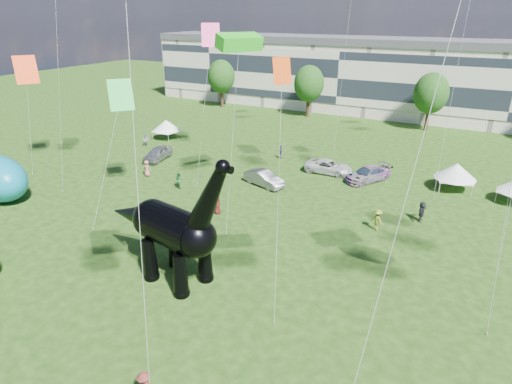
% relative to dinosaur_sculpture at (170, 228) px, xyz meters
% --- Properties ---
extents(ground, '(220.00, 220.00, 0.00)m').
position_rel_dinosaur_sculpture_xyz_m(ground, '(1.65, -2.08, -3.86)').
color(ground, '#16330C').
rests_on(ground, ground).
extents(terrace_row, '(78.00, 11.00, 12.00)m').
position_rel_dinosaur_sculpture_xyz_m(terrace_row, '(-6.35, 59.92, 2.14)').
color(terrace_row, beige).
rests_on(terrace_row, ground).
extents(tree_far_left, '(5.20, 5.20, 9.44)m').
position_rel_dinosaur_sculpture_xyz_m(tree_far_left, '(-28.35, 50.92, 2.43)').
color(tree_far_left, '#382314').
rests_on(tree_far_left, ground).
extents(tree_mid_left, '(5.20, 5.20, 9.44)m').
position_rel_dinosaur_sculpture_xyz_m(tree_mid_left, '(-10.35, 50.92, 2.43)').
color(tree_mid_left, '#382314').
rests_on(tree_mid_left, ground).
extents(tree_mid_right, '(5.20, 5.20, 9.44)m').
position_rel_dinosaur_sculpture_xyz_m(tree_mid_right, '(9.65, 50.92, 2.43)').
color(tree_mid_right, '#382314').
rests_on(tree_mid_right, ground).
extents(dinosaur_sculpture, '(12.56, 4.38, 10.22)m').
position_rel_dinosaur_sculpture_xyz_m(dinosaur_sculpture, '(0.00, 0.00, 0.00)').
color(dinosaur_sculpture, black).
rests_on(dinosaur_sculpture, ground).
extents(car_silver, '(2.74, 5.17, 1.68)m').
position_rel_dinosaur_sculpture_xyz_m(car_silver, '(-17.97, 19.57, -3.02)').
color(car_silver, '#ACADB1').
rests_on(car_silver, ground).
extents(car_grey, '(5.10, 3.06, 1.59)m').
position_rel_dinosaur_sculpture_xyz_m(car_grey, '(-2.22, 18.31, -3.07)').
color(car_grey, slate).
rests_on(car_grey, ground).
extents(car_white, '(5.58, 2.70, 1.53)m').
position_rel_dinosaur_sculpture_xyz_m(car_white, '(2.62, 25.28, -3.09)').
color(car_white, silver).
rests_on(car_white, ground).
extents(car_dark, '(4.88, 5.95, 1.62)m').
position_rel_dinosaur_sculpture_xyz_m(car_dark, '(7.31, 24.92, -3.05)').
color(car_dark, '#595960').
rests_on(car_dark, ground).
extents(gazebo_near, '(4.95, 4.95, 2.90)m').
position_rel_dinosaur_sculpture_xyz_m(gazebo_near, '(15.90, 26.78, -1.82)').
color(gazebo_near, silver).
rests_on(gazebo_near, ground).
extents(gazebo_left, '(4.03, 4.03, 2.78)m').
position_rel_dinosaur_sculpture_xyz_m(gazebo_left, '(-23.28, 27.87, -1.90)').
color(gazebo_left, white).
rests_on(gazebo_left, ground).
extents(inflatable_teal, '(7.81, 5.60, 4.48)m').
position_rel_dinosaur_sculpture_xyz_m(inflatable_teal, '(-23.39, 2.63, -1.62)').
color(inflatable_teal, '#0C7293').
rests_on(inflatable_teal, ground).
extents(visitors, '(48.59, 42.32, 1.89)m').
position_rel_dinosaur_sculpture_xyz_m(visitors, '(0.60, 14.23, -2.94)').
color(visitors, black).
rests_on(visitors, ground).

